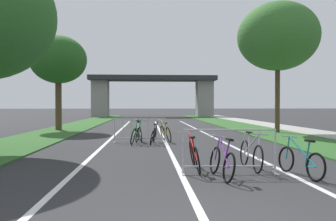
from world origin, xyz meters
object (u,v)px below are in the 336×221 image
(bicycle_teal_3, at_px, (300,161))
(bicycle_white_7, at_px, (139,133))
(crowd_barrier_nearest, at_px, (229,152))
(crowd_barrier_second, at_px, (140,130))
(bicycle_black_4, at_px, (154,135))
(bicycle_green_6, at_px, (136,134))
(bicycle_silver_2, at_px, (251,154))
(tree_left_pine_near, at_px, (58,60))
(bicycle_yellow_0, at_px, (165,133))
(bicycle_red_1, at_px, (194,155))
(bicycle_purple_5, at_px, (222,162))
(tree_right_maple_mid, at_px, (278,37))

(bicycle_teal_3, bearing_deg, bicycle_white_7, 105.86)
(crowd_barrier_nearest, relative_size, crowd_barrier_second, 1.00)
(bicycle_black_4, relative_size, bicycle_green_6, 0.96)
(bicycle_black_4, bearing_deg, bicycle_white_7, 128.85)
(bicycle_black_4, distance_m, bicycle_white_7, 1.22)
(bicycle_silver_2, xyz_separation_m, bicycle_green_6, (-3.06, 5.78, 0.01))
(tree_left_pine_near, distance_m, bicycle_yellow_0, 10.11)
(bicycle_red_1, xyz_separation_m, bicycle_green_6, (-1.62, 5.85, 0.01))
(bicycle_green_6, bearing_deg, crowd_barrier_nearest, -59.79)
(bicycle_black_4, bearing_deg, bicycle_yellow_0, 68.65)
(bicycle_teal_3, bearing_deg, crowd_barrier_second, 107.17)
(tree_left_pine_near, height_order, bicycle_teal_3, tree_left_pine_near)
(crowd_barrier_second, height_order, bicycle_purple_5, crowd_barrier_second)
(tree_left_pine_near, xyz_separation_m, crowd_barrier_second, (5.26, -7.12, -3.92))
(tree_right_maple_mid, relative_size, crowd_barrier_second, 3.34)
(bicycle_teal_3, bearing_deg, tree_left_pine_near, 111.68)
(bicycle_green_6, bearing_deg, bicycle_black_4, -1.68)
(bicycle_white_7, bearing_deg, bicycle_silver_2, -74.30)
(bicycle_green_6, xyz_separation_m, bicycle_white_7, (0.11, 0.90, -0.01))
(bicycle_red_1, bearing_deg, bicycle_white_7, 103.90)
(tree_right_maple_mid, relative_size, bicycle_red_1, 4.24)
(bicycle_black_4, xyz_separation_m, bicycle_white_7, (-0.63, 1.05, 0.03))
(crowd_barrier_second, distance_m, bicycle_green_6, 0.45)
(bicycle_yellow_0, distance_m, bicycle_green_6, 1.51)
(tree_left_pine_near, relative_size, bicycle_red_1, 3.40)
(bicycle_silver_2, bearing_deg, tree_left_pine_near, -59.13)
(tree_right_maple_mid, bearing_deg, bicycle_yellow_0, -149.57)
(crowd_barrier_nearest, xyz_separation_m, bicycle_green_6, (-2.37, 6.33, -0.13))
(crowd_barrier_nearest, distance_m, bicycle_teal_3, 1.58)
(bicycle_yellow_0, distance_m, bicycle_black_4, 1.11)
(bicycle_yellow_0, height_order, bicycle_white_7, bicycle_yellow_0)
(crowd_barrier_second, bearing_deg, bicycle_green_6, -109.93)
(bicycle_yellow_0, xyz_separation_m, bicycle_silver_2, (1.78, -6.60, 0.01))
(bicycle_yellow_0, xyz_separation_m, bicycle_red_1, (0.35, -6.67, 0.00))
(crowd_barrier_second, bearing_deg, bicycle_white_7, 94.81)
(bicycle_white_7, bearing_deg, bicycle_teal_3, -71.64)
(tree_right_maple_mid, relative_size, bicycle_white_7, 4.39)
(bicycle_white_7, bearing_deg, tree_right_maple_mid, 17.89)
(crowd_barrier_nearest, relative_size, bicycle_green_6, 1.31)
(tree_left_pine_near, distance_m, bicycle_black_4, 10.48)
(crowd_barrier_nearest, height_order, bicycle_green_6, crowd_barrier_nearest)
(tree_left_pine_near, height_order, crowd_barrier_nearest, tree_left_pine_near)
(crowd_barrier_nearest, xyz_separation_m, bicycle_black_4, (-1.64, 6.18, -0.17))
(bicycle_green_6, bearing_deg, bicycle_purple_5, -63.06)
(bicycle_black_4, distance_m, bicycle_green_6, 0.75)
(tree_left_pine_near, relative_size, bicycle_yellow_0, 3.62)
(crowd_barrier_nearest, xyz_separation_m, bicycle_silver_2, (0.69, 0.55, -0.14))
(tree_right_maple_mid, xyz_separation_m, crowd_barrier_nearest, (-5.50, -11.03, -4.97))
(bicycle_yellow_0, bearing_deg, crowd_barrier_second, -172.16)
(crowd_barrier_nearest, height_order, crowd_barrier_second, same)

